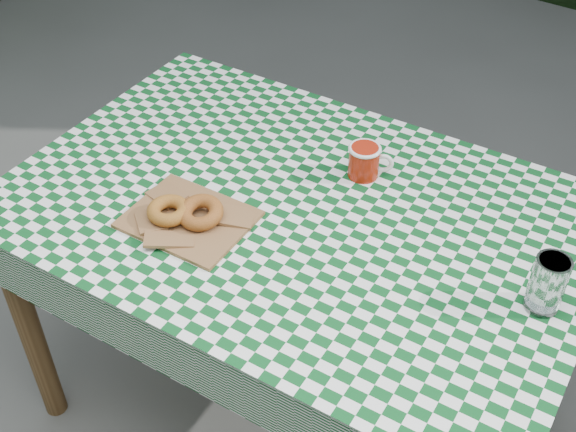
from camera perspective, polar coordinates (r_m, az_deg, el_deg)
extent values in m
plane|color=#53534E|center=(2.35, 1.62, -10.17)|extent=(60.00, 60.00, 0.00)
cube|color=brown|center=(1.92, 0.57, -7.99)|extent=(1.34, 0.94, 0.75)
cube|color=#0B471B|center=(1.66, 0.65, 0.63)|extent=(1.37, 0.97, 0.01)
cube|color=brown|center=(1.63, -7.71, -0.18)|extent=(0.28, 0.23, 0.01)
torus|color=#A06821|center=(1.62, -9.23, 0.42)|extent=(0.12, 0.12, 0.03)
torus|color=#9A5120|center=(1.61, -6.79, 0.28)|extent=(0.11, 0.11, 0.03)
cylinder|color=silver|center=(1.48, 19.46, -4.99)|extent=(0.09, 0.09, 0.12)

